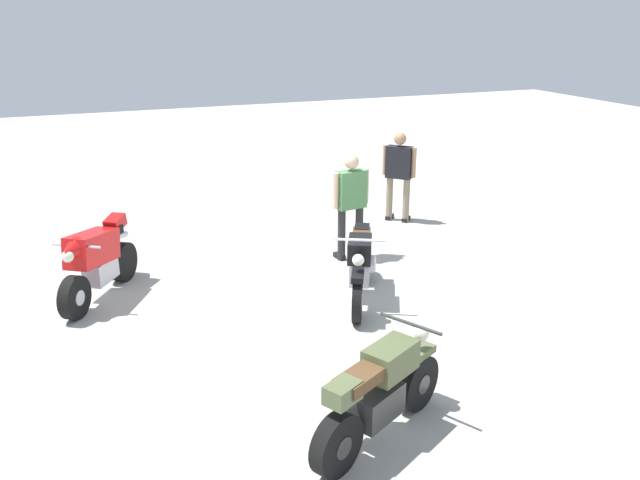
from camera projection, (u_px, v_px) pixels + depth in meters
name	position (u px, v px, depth m)	size (l,w,h in m)	color
ground_plane	(311.00, 307.00, 9.21)	(40.00, 40.00, 0.00)	#ADAAA3
motorcycle_black_cruiser	(360.00, 265.00, 9.32)	(1.91, 1.07, 1.09)	black
motorcycle_olive_vintage	(380.00, 395.00, 6.26)	(1.08, 1.79, 1.07)	black
motorcycle_red_sportbike	(97.00, 259.00, 9.31)	(1.74, 1.22, 1.14)	black
person_in_green_shirt	(351.00, 199.00, 10.69)	(0.37, 0.68, 1.77)	#262628
person_in_black_shirt	(399.00, 171.00, 12.61)	(0.57, 0.55, 1.75)	gray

